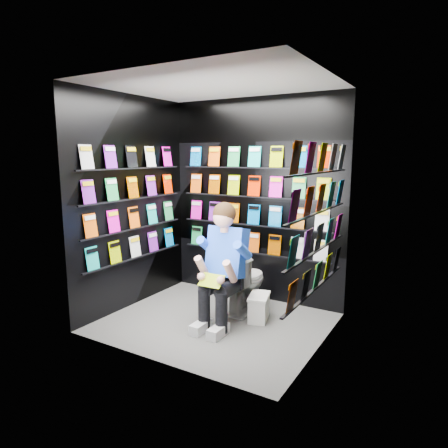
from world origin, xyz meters
The scene contains 14 objects.
floor centered at (0.00, 0.00, 0.00)m, with size 2.40×2.40×0.00m, color #575755.
ceiling centered at (0.00, 0.00, 2.60)m, with size 2.40×2.40×0.00m, color white.
wall_back centered at (0.00, 1.00, 1.30)m, with size 2.40×0.04×2.60m, color black.
wall_front centered at (0.00, -1.00, 1.30)m, with size 2.40×0.04×2.60m, color black.
wall_left centered at (-1.20, 0.00, 1.30)m, with size 0.04×2.00×2.60m, color black.
wall_right centered at (1.20, 0.00, 1.30)m, with size 0.04×2.00×2.60m, color black.
comics_back centered at (0.00, 0.97, 1.31)m, with size 2.10×0.06×1.37m, color #ED2600, non-canonical shape.
comics_left centered at (-1.17, 0.00, 1.31)m, with size 0.06×1.70×1.37m, color #ED2600, non-canonical shape.
comics_right centered at (1.17, 0.00, 1.31)m, with size 0.06×1.70×1.37m, color #ED2600, non-canonical shape.
toilet centered at (0.11, 0.50, 0.37)m, with size 0.42×0.75×0.73m, color white.
longbox centered at (0.39, 0.34, 0.13)m, with size 0.20×0.36×0.27m, color white.
longbox_lid centered at (0.39, 0.34, 0.28)m, with size 0.21×0.38×0.03m, color white.
reader centered at (0.11, 0.12, 0.80)m, with size 0.57×0.83×1.53m, color blue, non-canonical shape.
held_comic centered at (0.11, -0.23, 0.58)m, with size 0.26×0.01×0.18m, color green.
Camera 1 is at (2.27, -3.63, 1.88)m, focal length 32.00 mm.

